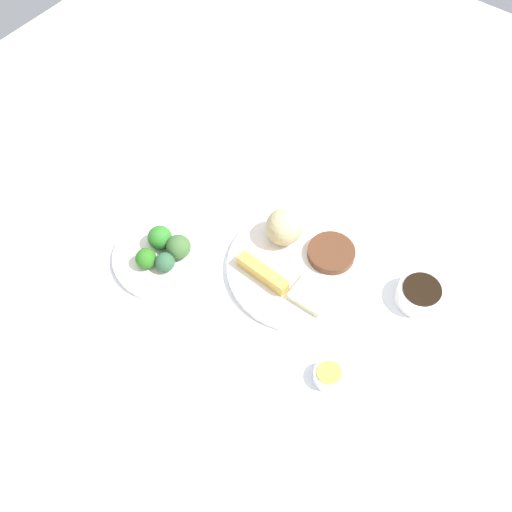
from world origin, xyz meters
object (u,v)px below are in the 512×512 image
object	(u,v)px
main_plate	(297,268)
broccoli_plate	(162,256)
soy_sauce_bowl	(420,294)
sauce_ramekin_hot_mustard	(328,376)

from	to	relation	value
main_plate	broccoli_plate	size ratio (longest dim) A/B	1.42
soy_sauce_bowl	sauce_ramekin_hot_mustard	distance (m)	0.26
main_plate	sauce_ramekin_hot_mustard	xyz separation A→B (m)	(0.18, -0.16, 0.01)
broccoli_plate	soy_sauce_bowl	distance (m)	0.54
broccoli_plate	sauce_ramekin_hot_mustard	size ratio (longest dim) A/B	3.65
sauce_ramekin_hot_mustard	broccoli_plate	bearing A→B (deg)	178.48
soy_sauce_bowl	sauce_ramekin_hot_mustard	bearing A→B (deg)	-101.86
main_plate	soy_sauce_bowl	world-z (taller)	soy_sauce_bowl
soy_sauce_bowl	main_plate	bearing A→B (deg)	-158.75
main_plate	broccoli_plate	distance (m)	0.29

